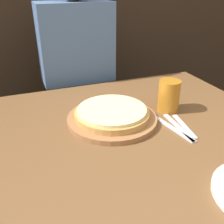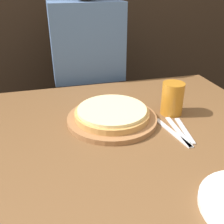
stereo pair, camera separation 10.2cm
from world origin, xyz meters
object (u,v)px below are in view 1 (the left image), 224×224
object	(u,v)px
beer_glass	(169,95)
diner_person	(79,92)
pizza_on_board	(112,115)
fork	(173,129)
dinner_knife	(179,127)
spoon	(184,126)

from	to	relation	value
beer_glass	diner_person	world-z (taller)	diner_person
pizza_on_board	diner_person	size ratio (longest dim) A/B	0.27
fork	dinner_knife	bearing A→B (deg)	0.00
fork	spoon	xyz separation A→B (m)	(0.05, 0.00, 0.00)
diner_person	pizza_on_board	bearing A→B (deg)	-90.67
fork	dinner_knife	size ratio (longest dim) A/B	1.00
pizza_on_board	fork	xyz separation A→B (m)	(0.19, -0.14, -0.02)
pizza_on_board	diner_person	xyz separation A→B (m)	(0.01, 0.57, -0.12)
dinner_knife	diner_person	distance (m)	0.75
beer_glass	dinner_knife	world-z (taller)	beer_glass
beer_glass	fork	bearing A→B (deg)	-114.07
dinner_knife	diner_person	xyz separation A→B (m)	(-0.21, 0.71, -0.10)
pizza_on_board	fork	bearing A→B (deg)	-36.34
pizza_on_board	dinner_knife	bearing A→B (deg)	-33.05
fork	beer_glass	bearing A→B (deg)	65.93
beer_glass	diner_person	distance (m)	0.64
fork	dinner_knife	xyz separation A→B (m)	(0.02, 0.00, 0.00)
pizza_on_board	beer_glass	world-z (taller)	beer_glass
spoon	dinner_knife	bearing A→B (deg)	180.00
spoon	diner_person	bearing A→B (deg)	108.28
pizza_on_board	diner_person	world-z (taller)	diner_person
pizza_on_board	diner_person	distance (m)	0.58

